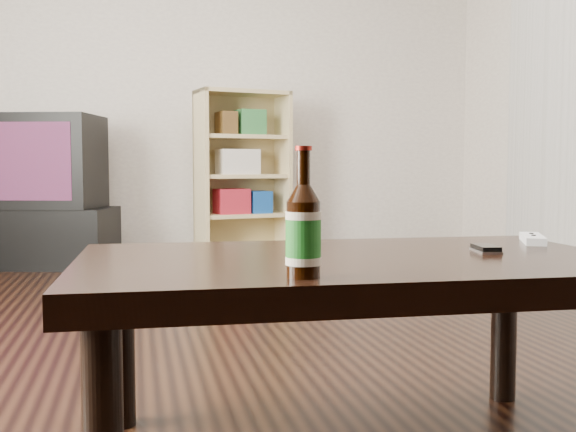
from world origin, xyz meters
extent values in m
cube|color=black|center=(0.00, 0.00, -0.01)|extent=(5.00, 6.00, 0.01)
cube|color=#BDAFA5|center=(0.00, 3.01, 1.35)|extent=(5.00, 0.02, 2.70)
cube|color=black|center=(-0.92, 2.63, 0.21)|extent=(1.13, 0.78, 0.41)
cube|color=black|center=(-0.92, 2.63, 0.73)|extent=(0.97, 0.75, 0.64)
cube|color=#9B070B|center=(-1.00, 2.37, 0.73)|extent=(0.68, 0.20, 0.51)
cube|color=#9D8653|center=(0.21, 2.57, 0.63)|extent=(0.09, 0.31, 1.25)
cube|color=#9D8653|center=(0.84, 2.70, 0.63)|extent=(0.09, 0.31, 1.25)
cube|color=#9D8653|center=(0.53, 2.63, 1.24)|extent=(0.72, 0.44, 0.03)
cube|color=#9D8653|center=(0.53, 2.63, 0.01)|extent=(0.72, 0.44, 0.03)
cube|color=#9D8653|center=(0.50, 2.77, 0.63)|extent=(0.67, 0.16, 1.25)
cube|color=#9D8653|center=(0.53, 2.63, 0.34)|extent=(0.66, 0.40, 0.03)
cube|color=#9D8653|center=(0.53, 2.63, 0.63)|extent=(0.66, 0.40, 0.03)
cube|color=#9D8653|center=(0.53, 2.63, 0.92)|extent=(0.66, 0.40, 0.03)
cube|color=maroon|center=(0.44, 2.60, 0.44)|extent=(0.27, 0.23, 0.18)
cube|color=navy|center=(0.64, 2.64, 0.43)|extent=(0.19, 0.22, 0.16)
cube|color=beige|center=(0.48, 2.60, 0.73)|extent=(0.32, 0.25, 0.18)
cube|color=#2D6C35|center=(0.58, 2.62, 1.02)|extent=(0.23, 0.23, 0.18)
cube|color=#503618|center=(0.40, 2.59, 1.01)|extent=(0.15, 0.21, 0.16)
cube|color=black|center=(0.25, -0.80, 0.45)|extent=(1.30, 0.79, 0.06)
cylinder|color=black|center=(-0.32, -1.07, 0.21)|extent=(0.08, 0.08, 0.42)
cylinder|color=black|center=(-0.30, -0.49, 0.21)|extent=(0.08, 0.08, 0.42)
cylinder|color=black|center=(0.81, -0.53, 0.21)|extent=(0.08, 0.08, 0.42)
cylinder|color=black|center=(0.06, -1.07, 0.55)|extent=(0.06, 0.06, 0.14)
cylinder|color=#1A661C|center=(0.06, -1.07, 0.55)|extent=(0.07, 0.07, 0.09)
cylinder|color=beige|center=(0.06, -1.07, 0.60)|extent=(0.07, 0.07, 0.02)
cylinder|color=beige|center=(0.06, -1.07, 0.51)|extent=(0.07, 0.07, 0.02)
cone|color=black|center=(0.06, -1.07, 0.64)|extent=(0.06, 0.06, 0.03)
cylinder|color=black|center=(0.06, -1.07, 0.69)|extent=(0.03, 0.03, 0.06)
cylinder|color=maroon|center=(0.06, -1.07, 0.73)|extent=(0.03, 0.03, 0.01)
cube|color=#BCBDBF|center=(0.59, -0.80, 0.48)|extent=(0.07, 0.11, 0.01)
cube|color=black|center=(0.59, -0.80, 0.49)|extent=(0.06, 0.10, 0.01)
cylinder|color=#BCBDBF|center=(0.59, -0.83, 0.50)|extent=(0.02, 0.02, 0.00)
cube|color=silver|center=(0.83, -0.63, 0.49)|extent=(0.13, 0.19, 0.02)
cylinder|color=black|center=(0.84, -0.61, 0.50)|extent=(0.02, 0.02, 0.00)
cylinder|color=black|center=(0.82, -0.65, 0.50)|extent=(0.02, 0.02, 0.00)
camera|label=1|loc=(-0.25, -2.31, 0.69)|focal=42.00mm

